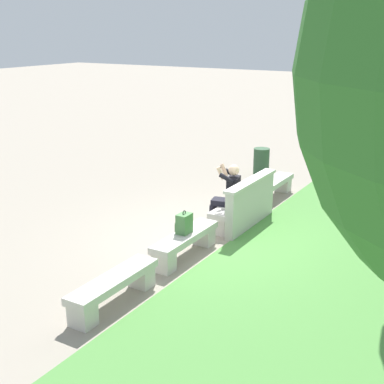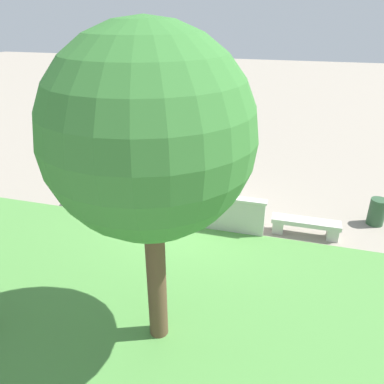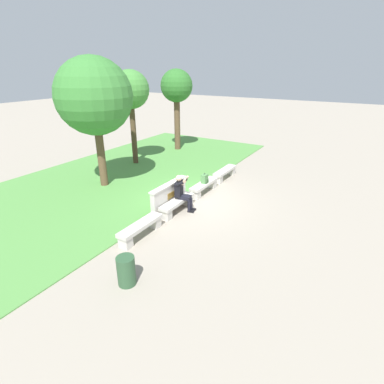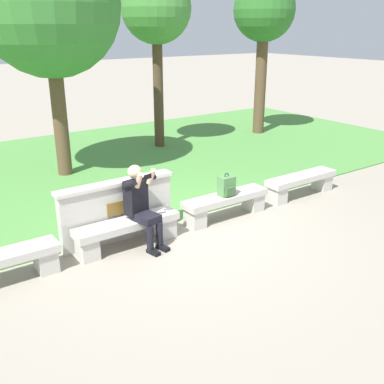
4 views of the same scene
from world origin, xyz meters
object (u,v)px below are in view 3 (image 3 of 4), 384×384
(bench_near, at_px, (177,204))
(tree_behind_wall, at_px, (94,97))
(backpack, at_px, (205,179))
(tree_right_background, at_px, (177,88))
(trash_bin, at_px, (126,271))
(bench_far, at_px, (225,172))
(bench_mid, at_px, (204,186))
(person_photographer, at_px, (182,191))
(bench_main, at_px, (141,228))
(tree_left_background, at_px, (130,91))

(bench_near, bearing_deg, tree_behind_wall, 83.12)
(backpack, bearing_deg, tree_behind_wall, 109.47)
(tree_right_background, relative_size, trash_bin, 6.31)
(bench_near, relative_size, bench_far, 1.00)
(bench_mid, distance_m, tree_behind_wall, 5.62)
(backpack, distance_m, tree_behind_wall, 5.44)
(person_photographer, relative_size, tree_behind_wall, 0.25)
(trash_bin, bearing_deg, backpack, 10.51)
(bench_main, height_order, bench_mid, same)
(person_photographer, relative_size, tree_left_background, 0.28)
(bench_near, bearing_deg, tree_left_background, 54.20)
(bench_main, height_order, tree_right_background, tree_right_background)
(bench_near, xyz_separation_m, bench_far, (4.02, 0.00, 0.00))
(tree_left_background, xyz_separation_m, trash_bin, (-7.59, -6.28, -3.34))
(tree_left_background, height_order, trash_bin, tree_left_background)
(bench_far, bearing_deg, bench_mid, 180.00)
(bench_mid, bearing_deg, bench_far, 0.00)
(backpack, height_order, trash_bin, backpack)
(bench_mid, height_order, bench_far, same)
(bench_far, relative_size, tree_right_background, 0.37)
(bench_near, height_order, backpack, backpack)
(tree_right_background, height_order, trash_bin, tree_right_background)
(tree_right_background, bearing_deg, tree_left_background, 174.45)
(bench_mid, distance_m, backpack, 0.33)
(bench_far, bearing_deg, bench_main, 180.00)
(trash_bin, bearing_deg, bench_near, 16.17)
(tree_behind_wall, height_order, tree_left_background, tree_behind_wall)
(tree_behind_wall, bearing_deg, trash_bin, -129.56)
(bench_mid, height_order, trash_bin, trash_bin)
(bench_far, xyz_separation_m, person_photographer, (-3.80, -0.08, 0.44))
(bench_main, height_order, tree_behind_wall, tree_behind_wall)
(tree_left_background, bearing_deg, trash_bin, -140.40)
(person_photographer, bearing_deg, bench_mid, 2.42)
(tree_behind_wall, relative_size, trash_bin, 7.04)
(bench_far, xyz_separation_m, trash_bin, (-7.89, -1.12, 0.08))
(bench_mid, height_order, tree_left_background, tree_left_background)
(tree_behind_wall, distance_m, tree_left_background, 3.37)
(backpack, bearing_deg, tree_right_background, 42.34)
(tree_behind_wall, height_order, tree_right_background, tree_behind_wall)
(bench_mid, height_order, backpack, backpack)
(backpack, distance_m, trash_bin, 5.97)
(bench_near, distance_m, bench_mid, 2.01)
(tree_right_background, bearing_deg, tree_behind_wall, -174.66)
(bench_near, relative_size, tree_right_background, 0.37)
(bench_mid, relative_size, tree_left_background, 0.37)
(person_photographer, bearing_deg, bench_far, 1.14)
(bench_main, xyz_separation_m, trash_bin, (-1.86, -1.12, 0.08))
(bench_near, distance_m, bench_far, 4.02)
(tree_right_background, bearing_deg, backpack, -137.66)
(bench_mid, xyz_separation_m, tree_left_background, (1.71, 5.16, 3.42))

